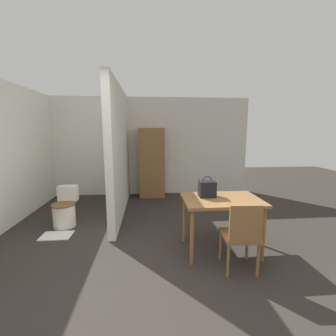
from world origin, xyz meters
name	(u,v)px	position (x,y,z in m)	size (l,w,h in m)	color
ground_plane	(136,310)	(0.00, 0.00, 0.00)	(16.00, 16.00, 0.00)	#2D2823
wall_back	(143,147)	(0.00, 4.03, 1.25)	(5.51, 0.12, 2.50)	silver
partition_wall	(120,151)	(-0.44, 2.67, 1.25)	(0.12, 2.61, 2.50)	silver
dining_table	(221,205)	(1.11, 0.98, 0.66)	(1.04, 0.71, 0.75)	brown
wooden_chair	(241,234)	(1.20, 0.50, 0.46)	(0.43, 0.43, 0.86)	brown
toilet	(65,210)	(-1.34, 2.06, 0.28)	(0.39, 0.54, 0.67)	silver
handbag	(207,189)	(0.94, 1.08, 0.87)	(0.22, 0.18, 0.29)	black
wooden_cabinet	(152,163)	(0.22, 3.74, 0.86)	(0.63, 0.45, 1.72)	brown
bath_mat	(57,236)	(-1.34, 1.63, 0.01)	(0.47, 0.32, 0.01)	silver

